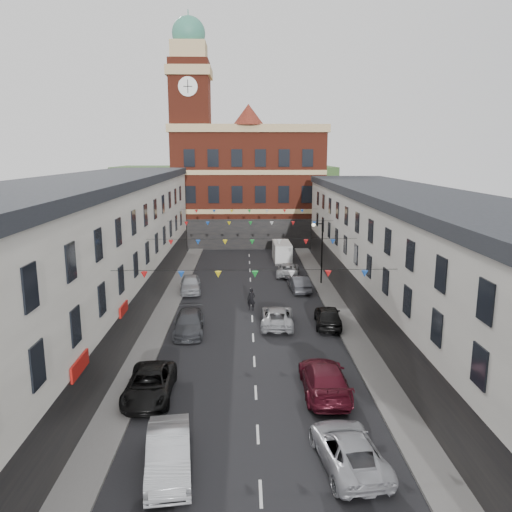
{
  "coord_description": "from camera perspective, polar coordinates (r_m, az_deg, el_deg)",
  "views": [
    {
      "loc": [
        -0.55,
        -32.35,
        12.42
      ],
      "look_at": [
        0.4,
        8.72,
        3.93
      ],
      "focal_mm": 35.0,
      "sensor_mm": 36.0,
      "label": 1
    }
  ],
  "objects": [
    {
      "name": "car_left_c",
      "position": [
        27.14,
        -12.07,
        -14.16
      ],
      "size": [
        2.45,
        5.14,
        1.42
      ],
      "primitive_type": "imported",
      "rotation": [
        0.0,
        0.0,
        0.02
      ],
      "color": "black",
      "rests_on": "ground"
    },
    {
      "name": "car_left_d",
      "position": [
        35.66,
        -7.64,
        -7.57
      ],
      "size": [
        2.28,
        5.1,
        1.45
      ],
      "primitive_type": "imported",
      "rotation": [
        0.0,
        0.0,
        0.05
      ],
      "color": "#3A3C41",
      "rests_on": "ground"
    },
    {
      "name": "pedestrian",
      "position": [
        40.11,
        -0.54,
        -4.99
      ],
      "size": [
        0.77,
        0.64,
        1.82
      ],
      "primitive_type": "imported",
      "rotation": [
        0.0,
        0.0,
        -0.35
      ],
      "color": "black",
      "rests_on": "ground"
    },
    {
      "name": "car_right_e",
      "position": [
        45.92,
        4.95,
        -3.11
      ],
      "size": [
        1.86,
        4.52,
        1.46
      ],
      "primitive_type": "imported",
      "rotation": [
        0.0,
        0.0,
        3.21
      ],
      "color": "#424348",
      "rests_on": "ground"
    },
    {
      "name": "civic_building",
      "position": [
        70.43,
        -0.88,
        8.2
      ],
      "size": [
        20.6,
        13.3,
        18.5
      ],
      "color": "maroon",
      "rests_on": "ground"
    },
    {
      "name": "terrace_right",
      "position": [
        36.35,
        18.54,
        -0.95
      ],
      "size": [
        8.4,
        56.0,
        9.7
      ],
      "color": "silver",
      "rests_on": "ground"
    },
    {
      "name": "pavement_right",
      "position": [
        37.25,
        10.39,
        -7.87
      ],
      "size": [
        1.8,
        64.0,
        0.15
      ],
      "primitive_type": "cube",
      "color": "#605E5B",
      "rests_on": "ground"
    },
    {
      "name": "street_lamp",
      "position": [
        47.66,
        7.27,
        1.3
      ],
      "size": [
        1.1,
        0.36,
        6.0
      ],
      "color": "black",
      "rests_on": "ground"
    },
    {
      "name": "clock_tower",
      "position": [
        67.75,
        -7.42,
        13.72
      ],
      "size": [
        5.6,
        5.6,
        30.0
      ],
      "color": "maroon",
      "rests_on": "ground"
    },
    {
      "name": "distant_hill",
      "position": [
        94.7,
        -3.44,
        7.17
      ],
      "size": [
        40.0,
        14.0,
        10.0
      ],
      "primitive_type": "cube",
      "color": "#2E4D24",
      "rests_on": "ground"
    },
    {
      "name": "terrace_left",
      "position": [
        35.89,
        -19.53,
        -0.36
      ],
      "size": [
        8.4,
        56.0,
        10.7
      ],
      "color": "beige",
      "rests_on": "ground"
    },
    {
      "name": "car_right_b",
      "position": [
        21.91,
        10.51,
        -20.89
      ],
      "size": [
        2.94,
        5.27,
        1.4
      ],
      "primitive_type": "imported",
      "rotation": [
        0.0,
        0.0,
        3.27
      ],
      "color": "#A2A3A9",
      "rests_on": "ground"
    },
    {
      "name": "car_right_c",
      "position": [
        27.17,
        7.82,
        -13.7
      ],
      "size": [
        2.34,
        5.69,
        1.65
      ],
      "primitive_type": "imported",
      "rotation": [
        0.0,
        0.0,
        3.14
      ],
      "color": "#4C0F1B",
      "rests_on": "ground"
    },
    {
      "name": "pavement_left",
      "position": [
        37.05,
        -11.22,
        -8.02
      ],
      "size": [
        1.8,
        64.0,
        0.15
      ],
      "primitive_type": "cube",
      "color": "#605E5B",
      "rests_on": "ground"
    },
    {
      "name": "car_right_d",
      "position": [
        36.94,
        8.23,
        -6.81
      ],
      "size": [
        2.23,
        4.72,
        1.56
      ],
      "primitive_type": "imported",
      "rotation": [
        0.0,
        0.0,
        3.06
      ],
      "color": "black",
      "rests_on": "ground"
    },
    {
      "name": "white_van",
      "position": [
        58.22,
        2.99,
        0.47
      ],
      "size": [
        2.01,
        5.05,
        2.22
      ],
      "primitive_type": "cube",
      "rotation": [
        0.0,
        0.0,
        0.02
      ],
      "color": "silver",
      "rests_on": "ground"
    },
    {
      "name": "car_right_f",
      "position": [
        51.57,
        3.66,
        -1.52
      ],
      "size": [
        2.82,
        5.04,
        1.33
      ],
      "primitive_type": "imported",
      "rotation": [
        0.0,
        0.0,
        3.01
      ],
      "color": "#A2A3A6",
      "rests_on": "ground"
    },
    {
      "name": "moving_car",
      "position": [
        36.77,
        2.43,
        -6.92
      ],
      "size": [
        2.62,
        5.16,
        1.4
      ],
      "primitive_type": "imported",
      "rotation": [
        0.0,
        0.0,
        3.08
      ],
      "color": "#A7A9AE",
      "rests_on": "ground"
    },
    {
      "name": "car_left_e",
      "position": [
        45.8,
        -7.49,
        -3.17
      ],
      "size": [
        2.22,
        4.62,
        1.52
      ],
      "primitive_type": "imported",
      "rotation": [
        0.0,
        0.0,
        0.1
      ],
      "color": "#9DA0A5",
      "rests_on": "ground"
    },
    {
      "name": "car_left_b",
      "position": [
        21.47,
        -9.96,
        -21.29
      ],
      "size": [
        2.3,
        5.02,
        1.6
      ],
      "primitive_type": "imported",
      "rotation": [
        0.0,
        0.0,
        0.13
      ],
      "color": "#AAACB2",
      "rests_on": "ground"
    },
    {
      "name": "ground",
      "position": [
        34.66,
        -0.33,
        -9.32
      ],
      "size": [
        160.0,
        160.0,
        0.0
      ],
      "primitive_type": "plane",
      "color": "black",
      "rests_on": "ground"
    }
  ]
}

